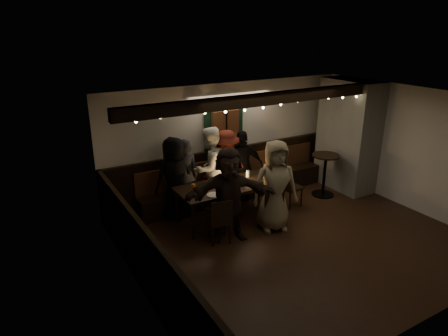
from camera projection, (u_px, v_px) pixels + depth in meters
room at (297, 156)px, 8.69m from camera, size 6.02×5.01×2.62m
dining_table at (229, 188)px, 7.98m from camera, size 2.12×0.91×0.92m
chair_near_left at (220, 219)px, 7.16m from camera, size 0.46×0.46×0.87m
chair_near_right at (273, 205)px, 7.71m from camera, size 0.49×0.49×0.85m
chair_end at (288, 184)px, 8.60m from camera, size 0.47×0.47×0.94m
high_top at (325, 170)px, 9.15m from camera, size 0.62×0.62×0.99m
person_a at (175, 178)px, 8.07m from camera, size 0.87×0.60×1.69m
person_b at (185, 176)px, 8.29m from camera, size 0.66×0.51×1.60m
person_c at (210, 168)px, 8.47m from camera, size 1.04×0.92×1.79m
person_d at (226, 168)px, 8.67m from camera, size 1.17×0.78×1.68m
person_e at (243, 166)px, 8.85m from camera, size 1.01×0.61×1.61m
person_f at (229, 195)px, 7.19m from camera, size 1.72×1.02×1.77m
person_g at (275, 186)px, 7.55m from camera, size 1.01×0.81×1.79m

